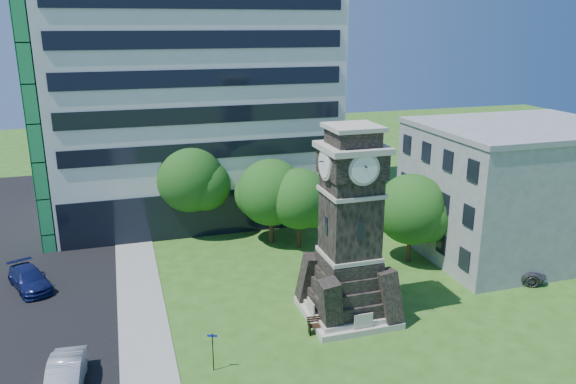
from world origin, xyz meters
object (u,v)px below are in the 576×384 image
object	(u,v)px
car_east_lot	(505,269)
park_bench	(324,323)
car_street_mid	(65,377)
street_sign	(213,347)
clock_tower	(350,238)
car_street_north	(29,279)

from	to	relation	value
car_east_lot	park_bench	size ratio (longest dim) A/B	2.87
car_street_mid	park_bench	size ratio (longest dim) A/B	2.44
street_sign	car_street_mid	bearing A→B (deg)	-161.60
car_east_lot	car_street_mid	bearing A→B (deg)	121.95
clock_tower	street_sign	bearing A→B (deg)	-159.50
clock_tower	car_street_north	bearing A→B (deg)	153.17
car_street_north	car_east_lot	distance (m)	33.82
clock_tower	car_east_lot	world-z (taller)	clock_tower
park_bench	car_street_north	bearing A→B (deg)	153.89
car_street_mid	car_street_north	xyz separation A→B (m)	(-3.21, 12.98, -0.07)
clock_tower	street_sign	size ratio (longest dim) A/B	5.51
car_street_north	clock_tower	bearing A→B (deg)	-48.87
car_east_lot	car_street_north	bearing A→B (deg)	98.76
car_street_mid	street_sign	distance (m)	7.46
car_east_lot	street_sign	size ratio (longest dim) A/B	2.52
car_street_north	park_bench	world-z (taller)	car_street_north
street_sign	car_street_north	bearing A→B (deg)	150.21
street_sign	car_east_lot	bearing A→B (deg)	34.35
street_sign	clock_tower	bearing A→B (deg)	42.36
car_east_lot	park_bench	distance (m)	15.35
car_street_north	park_bench	distance (m)	21.03
car_street_mid	car_street_north	world-z (taller)	car_street_mid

